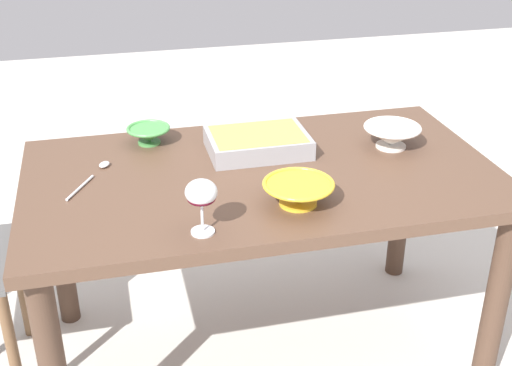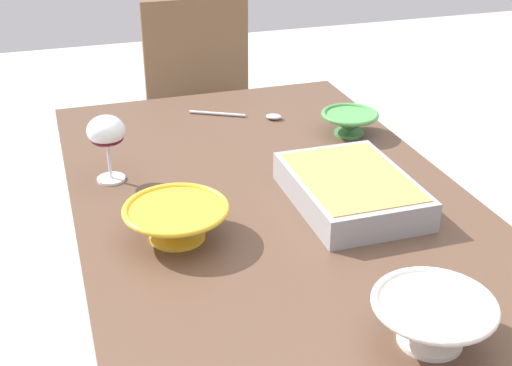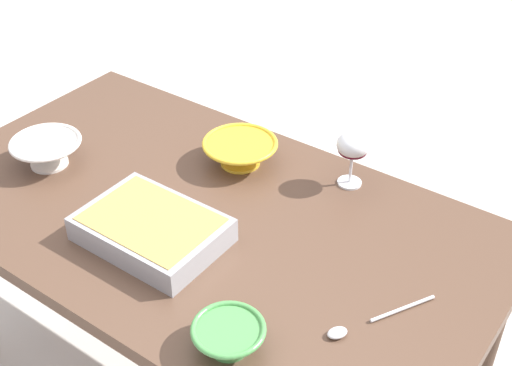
{
  "view_description": "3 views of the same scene",
  "coord_description": "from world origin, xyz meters",
  "views": [
    {
      "loc": [
        -0.47,
        -1.84,
        1.66
      ],
      "look_at": [
        -0.06,
        -0.15,
        0.77
      ],
      "focal_mm": 47.06,
      "sensor_mm": 36.0,
      "label": 1
    },
    {
      "loc": [
        1.2,
        -0.44,
        1.44
      ],
      "look_at": [
        -0.07,
        -0.03,
        0.76
      ],
      "focal_mm": 48.74,
      "sensor_mm": 36.0,
      "label": 2
    },
    {
      "loc": [
        -0.9,
        1.01,
        1.79
      ],
      "look_at": [
        -0.12,
        -0.08,
        0.82
      ],
      "focal_mm": 47.86,
      "sensor_mm": 36.0,
      "label": 3
    }
  ],
  "objects": [
    {
      "name": "small_bowl",
      "position": [
        -0.33,
        0.3,
        0.76
      ],
      "size": [
        0.15,
        0.15,
        0.06
      ],
      "color": "#4C994C",
      "rests_on": "dining_table"
    },
    {
      "name": "serving_bowl",
      "position": [
        0.47,
        0.08,
        0.77
      ],
      "size": [
        0.19,
        0.19,
        0.08
      ],
      "color": "white",
      "rests_on": "dining_table"
    },
    {
      "name": "casserole_dish",
      "position": [
        0.02,
        0.15,
        0.76
      ],
      "size": [
        0.33,
        0.23,
        0.07
      ],
      "color": "#99999E",
      "rests_on": "dining_table"
    },
    {
      "name": "wine_glass",
      "position": [
        -0.24,
        -0.32,
        0.84
      ],
      "size": [
        0.09,
        0.09,
        0.16
      ],
      "color": "white",
      "rests_on": "dining_table"
    },
    {
      "name": "dining_table",
      "position": [
        0.0,
        0.0,
        0.62
      ],
      "size": [
        1.49,
        0.84,
        0.72
      ],
      "color": "brown",
      "rests_on": "ground_plane"
    },
    {
      "name": "serving_spoon",
      "position": [
        -0.51,
        0.1,
        0.73
      ],
      "size": [
        0.14,
        0.24,
        0.01
      ],
      "color": "silver",
      "rests_on": "dining_table"
    },
    {
      "name": "mixing_bowl",
      "position": [
        0.05,
        -0.23,
        0.77
      ],
      "size": [
        0.21,
        0.21,
        0.07
      ],
      "color": "yellow",
      "rests_on": "dining_table"
    },
    {
      "name": "ground_plane",
      "position": [
        0.0,
        0.0,
        0.0
      ],
      "size": [
        8.0,
        8.0,
        0.0
      ],
      "primitive_type": "plane",
      "color": "beige"
    }
  ]
}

